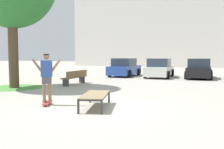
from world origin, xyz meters
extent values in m
plane|color=#B2AA9E|center=(0.00, 0.00, 0.00)|extent=(120.00, 120.00, 0.00)
cube|color=silver|center=(-1.28, 32.28, 5.70)|extent=(34.12, 4.00, 11.40)
cube|color=#38383D|center=(-0.61, 0.58, 0.19)|extent=(0.07, 0.07, 0.38)
cube|color=#38383D|center=(0.07, 0.77, 0.19)|extent=(0.07, 0.07, 0.38)
cube|color=#38383D|center=(-0.11, -1.19, 0.19)|extent=(0.07, 0.07, 0.38)
cube|color=#38383D|center=(0.57, -1.00, 0.19)|extent=(0.07, 0.07, 0.38)
cylinder|color=#38383D|center=(-0.36, -0.30, 0.41)|extent=(0.56, 1.84, 0.05)
cylinder|color=#38383D|center=(0.32, -0.11, 0.41)|extent=(0.56, 1.84, 0.05)
cylinder|color=#38383D|center=(-0.27, 0.68, 0.41)|extent=(0.74, 0.25, 0.05)
cylinder|color=#38383D|center=(0.23, -1.09, 0.41)|extent=(0.74, 0.25, 0.05)
cube|color=#847051|center=(-0.02, -0.21, 0.45)|extent=(1.25, 2.04, 0.03)
cube|color=#B23333|center=(-1.78, -0.41, 0.08)|extent=(0.51, 0.81, 0.02)
cylinder|color=silver|center=(-1.96, -0.18, 0.03)|extent=(0.05, 0.06, 0.06)
cylinder|color=silver|center=(-1.82, -0.12, 0.03)|extent=(0.05, 0.06, 0.06)
cylinder|color=silver|center=(-1.73, -0.69, 0.03)|extent=(0.05, 0.06, 0.06)
cylinder|color=silver|center=(-1.59, -0.63, 0.03)|extent=(0.05, 0.06, 0.06)
cylinder|color=#8E6647|center=(-1.87, -0.45, 0.50)|extent=(0.11, 0.11, 0.82)
cube|color=#99704C|center=(-1.89, -0.40, 0.13)|extent=(0.19, 0.26, 0.07)
cylinder|color=#8E6647|center=(-1.69, -0.36, 0.50)|extent=(0.11, 0.11, 0.82)
cube|color=#99704C|center=(-1.71, -0.32, 0.13)|extent=(0.19, 0.26, 0.07)
cube|color=#4C4C51|center=(-1.78, -0.41, 0.88)|extent=(0.36, 0.31, 0.24)
cube|color=#2D4C99|center=(-1.78, -0.41, 1.28)|extent=(0.42, 0.35, 0.56)
cylinder|color=#8E6647|center=(-2.05, -0.53, 1.35)|extent=(0.40, 0.24, 0.52)
cylinder|color=#8E6647|center=(-1.50, -0.28, 1.35)|extent=(0.40, 0.24, 0.52)
sphere|color=#8E6647|center=(-1.78, -0.41, 1.69)|extent=(0.20, 0.20, 0.20)
cylinder|color=black|center=(-1.78, -0.41, 1.76)|extent=(0.19, 0.19, 0.05)
cylinder|color=brown|center=(-6.35, 2.97, 1.82)|extent=(0.51, 0.51, 3.64)
cylinder|color=#519342|center=(-6.35, 2.97, 0.00)|extent=(3.09, 3.09, 0.01)
cube|color=#28479E|center=(-3.36, 12.60, 0.51)|extent=(1.73, 4.21, 0.70)
cube|color=#2D3847|center=(-3.36, 12.45, 1.18)|extent=(1.58, 2.11, 0.64)
cylinder|color=black|center=(-4.20, 13.91, 0.30)|extent=(0.22, 0.60, 0.60)
cylinder|color=black|center=(-2.50, 13.90, 0.30)|extent=(0.22, 0.60, 0.60)
cylinder|color=black|center=(-4.22, 11.31, 0.30)|extent=(0.22, 0.60, 0.60)
cylinder|color=black|center=(-2.52, 11.29, 0.30)|extent=(0.22, 0.60, 0.60)
cube|color=silver|center=(-0.38, 12.43, 0.51)|extent=(1.80, 4.24, 0.70)
cube|color=#2D3847|center=(-0.38, 12.28, 1.18)|extent=(1.61, 2.14, 0.64)
cylinder|color=black|center=(-1.26, 13.71, 0.30)|extent=(0.23, 0.60, 0.60)
cylinder|color=black|center=(0.44, 13.75, 0.30)|extent=(0.23, 0.60, 0.60)
cylinder|color=black|center=(-1.20, 11.11, 0.30)|extent=(0.23, 0.60, 0.60)
cylinder|color=black|center=(0.50, 11.15, 0.30)|extent=(0.23, 0.60, 0.60)
cube|color=black|center=(2.59, 12.75, 0.51)|extent=(1.77, 4.23, 0.70)
cube|color=#2D3847|center=(2.60, 12.60, 1.18)|extent=(1.59, 2.12, 0.64)
cylinder|color=black|center=(1.72, 14.04, 0.30)|extent=(0.23, 0.60, 0.60)
cylinder|color=black|center=(3.42, 14.06, 0.30)|extent=(0.23, 0.60, 0.60)
cylinder|color=black|center=(1.76, 11.43, 0.30)|extent=(0.23, 0.60, 0.60)
cylinder|color=black|center=(3.46, 11.46, 0.30)|extent=(0.23, 0.60, 0.60)
cube|color=brown|center=(-4.12, 5.50, 0.43)|extent=(0.45, 2.40, 0.06)
cube|color=brown|center=(-3.92, 5.50, 0.65)|extent=(0.05, 2.40, 0.36)
cube|color=#424247|center=(-4.12, 4.54, 0.20)|extent=(0.37, 0.08, 0.40)
cube|color=#424247|center=(-4.12, 6.46, 0.20)|extent=(0.37, 0.08, 0.40)
camera|label=1|loc=(3.56, -7.70, 1.72)|focal=40.75mm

